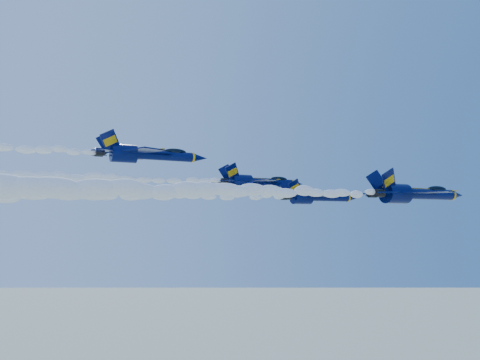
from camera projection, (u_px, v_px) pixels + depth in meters
name	position (u px, v px, depth m)	size (l,w,h in m)	color
jet_lead	(414.00, 193.00, 73.05)	(19.76, 16.21, 7.34)	#040C3C
smoke_trail_jet_lead	(208.00, 191.00, 57.23)	(53.04, 2.68, 2.41)	white
jet_second	(317.00, 197.00, 77.55)	(15.27, 12.52, 5.67)	#040C3C
smoke_trail_jet_second	(115.00, 195.00, 62.60)	(53.04, 2.07, 1.86)	white
jet_third	(258.00, 182.00, 80.67)	(16.48, 13.52, 6.13)	#040C3C
smoke_trail_jet_third	(49.00, 177.00, 65.49)	(53.04, 2.23, 2.01)	white
jet_fourth	(147.00, 154.00, 78.59)	(19.44, 15.95, 7.22)	#040C3C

